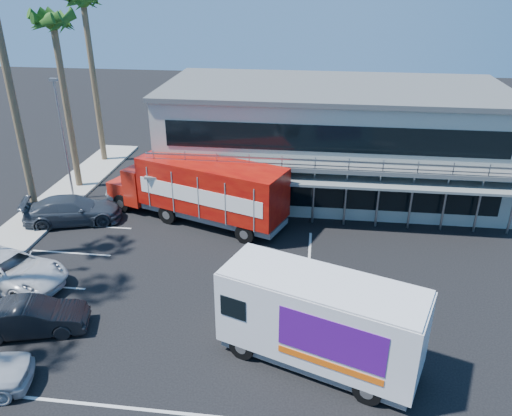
# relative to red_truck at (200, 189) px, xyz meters

# --- Properties ---
(ground) EXTENTS (120.00, 120.00, 0.00)m
(ground) POSITION_rel_red_truck_xyz_m (4.75, -8.78, -2.17)
(ground) COLOR black
(ground) RESTS_ON ground
(building) EXTENTS (22.40, 12.00, 7.30)m
(building) POSITION_rel_red_truck_xyz_m (7.75, 6.16, 1.49)
(building) COLOR #A1A698
(building) RESTS_ON ground
(curb_strip) EXTENTS (3.00, 32.00, 0.16)m
(curb_strip) POSITION_rel_red_truck_xyz_m (-10.25, -2.78, -2.09)
(curb_strip) COLOR #A5A399
(curb_strip) RESTS_ON ground
(palm_e) EXTENTS (2.80, 2.80, 12.25)m
(palm_e) POSITION_rel_red_truck_xyz_m (-9.95, 4.22, 8.40)
(palm_e) COLOR brown
(palm_e) RESTS_ON ground
(palm_f) EXTENTS (2.80, 2.80, 13.25)m
(palm_f) POSITION_rel_red_truck_xyz_m (-10.35, 9.72, 9.30)
(palm_f) COLOR brown
(palm_f) RESTS_ON ground
(light_pole_far) EXTENTS (0.50, 0.25, 8.09)m
(light_pole_far) POSITION_rel_red_truck_xyz_m (-9.45, 2.22, 2.33)
(light_pole_far) COLOR gray
(light_pole_far) RESTS_ON ground
(red_truck) EXTENTS (11.90, 6.58, 3.94)m
(red_truck) POSITION_rel_red_truck_xyz_m (0.00, 0.00, 0.00)
(red_truck) COLOR #AF1A0E
(red_truck) RESTS_ON ground
(white_van) EXTENTS (8.14, 5.11, 3.76)m
(white_van) POSITION_rel_red_truck_xyz_m (7.29, -11.56, -0.17)
(white_van) COLOR silver
(white_van) RESTS_ON ground
(parked_car_b) EXTENTS (4.80, 2.78, 1.50)m
(parked_car_b) POSITION_rel_red_truck_xyz_m (-4.75, -11.28, -1.42)
(parked_car_b) COLOR black
(parked_car_b) RESTS_ON ground
(parked_car_c) EXTENTS (6.38, 4.14, 1.63)m
(parked_car_c) POSITION_rel_red_truck_xyz_m (-7.75, -7.98, -1.35)
(parked_car_c) COLOR silver
(parked_car_c) RESTS_ON ground
(parked_car_d) EXTENTS (6.19, 3.98, 1.67)m
(parked_car_d) POSITION_rel_red_truck_xyz_m (-7.75, -1.18, -1.33)
(parked_car_d) COLOR #303740
(parked_car_d) RESTS_ON ground
(parked_car_e) EXTENTS (4.46, 2.85, 1.41)m
(parked_car_e) POSITION_rel_red_truck_xyz_m (-4.75, 2.02, -1.46)
(parked_car_e) COLOR slate
(parked_car_e) RESTS_ON ground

